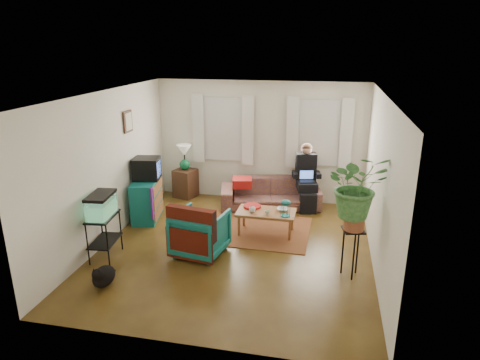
% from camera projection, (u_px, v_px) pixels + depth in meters
% --- Properties ---
extents(floor, '(4.50, 5.00, 0.01)m').
position_uv_depth(floor, '(235.00, 248.00, 7.31)').
color(floor, '#4F2B14').
rests_on(floor, ground).
extents(ceiling, '(4.50, 5.00, 0.01)m').
position_uv_depth(ceiling, '(235.00, 94.00, 6.50)').
color(ceiling, white).
rests_on(ceiling, wall_back).
extents(wall_back, '(4.50, 0.01, 2.60)m').
position_uv_depth(wall_back, '(260.00, 142.00, 9.23)').
color(wall_back, silver).
rests_on(wall_back, floor).
extents(wall_front, '(4.50, 0.01, 2.60)m').
position_uv_depth(wall_front, '(185.00, 244.00, 4.58)').
color(wall_front, silver).
rests_on(wall_front, floor).
extents(wall_left, '(0.01, 5.00, 2.60)m').
position_uv_depth(wall_left, '(107.00, 168.00, 7.34)').
color(wall_left, silver).
rests_on(wall_left, floor).
extents(wall_right, '(0.01, 5.00, 2.60)m').
position_uv_depth(wall_right, '(380.00, 185.00, 6.47)').
color(wall_right, silver).
rests_on(wall_right, floor).
extents(window_left, '(1.08, 0.04, 1.38)m').
position_uv_depth(window_left, '(224.00, 129.00, 9.29)').
color(window_left, white).
rests_on(window_left, wall_back).
extents(window_right, '(1.08, 0.04, 1.38)m').
position_uv_depth(window_right, '(319.00, 133.00, 8.89)').
color(window_right, white).
rests_on(window_right, wall_back).
extents(curtains_left, '(1.36, 0.06, 1.50)m').
position_uv_depth(curtains_left, '(223.00, 130.00, 9.22)').
color(curtains_left, white).
rests_on(curtains_left, wall_back).
extents(curtains_right, '(1.36, 0.06, 1.50)m').
position_uv_depth(curtains_right, '(319.00, 134.00, 8.82)').
color(curtains_right, white).
rests_on(curtains_right, wall_back).
extents(picture_frame, '(0.04, 0.32, 0.40)m').
position_uv_depth(picture_frame, '(128.00, 122.00, 7.93)').
color(picture_frame, '#3D2616').
rests_on(picture_frame, wall_left).
extents(area_rug, '(2.03, 1.64, 0.01)m').
position_uv_depth(area_rug, '(255.00, 230.00, 8.01)').
color(area_rug, brown).
rests_on(area_rug, floor).
extents(sofa, '(2.20, 1.24, 0.81)m').
position_uv_depth(sofa, '(270.00, 188.00, 9.03)').
color(sofa, brown).
rests_on(sofa, floor).
extents(seated_person, '(0.64, 0.73, 1.24)m').
position_uv_depth(seated_person, '(306.00, 179.00, 8.97)').
color(seated_person, black).
rests_on(seated_person, sofa).
extents(side_table, '(0.54, 0.54, 0.63)m').
position_uv_depth(side_table, '(186.00, 183.00, 9.65)').
color(side_table, '#3F2C17').
rests_on(side_table, floor).
extents(table_lamp, '(0.41, 0.41, 0.58)m').
position_uv_depth(table_lamp, '(185.00, 158.00, 9.47)').
color(table_lamp, white).
rests_on(table_lamp, side_table).
extents(dresser, '(0.59, 0.95, 0.80)m').
position_uv_depth(dresser, '(147.00, 199.00, 8.43)').
color(dresser, '#12586D').
rests_on(dresser, floor).
extents(crt_tv, '(0.56, 0.52, 0.43)m').
position_uv_depth(crt_tv, '(147.00, 168.00, 8.32)').
color(crt_tv, black).
rests_on(crt_tv, dresser).
extents(aquarium_stand, '(0.43, 0.69, 0.72)m').
position_uv_depth(aquarium_stand, '(105.00, 237.00, 6.90)').
color(aquarium_stand, black).
rests_on(aquarium_stand, floor).
extents(aquarium, '(0.39, 0.62, 0.38)m').
position_uv_depth(aquarium, '(101.00, 205.00, 6.73)').
color(aquarium, '#7FD899').
rests_on(aquarium, aquarium_stand).
extents(black_cat, '(0.32, 0.46, 0.37)m').
position_uv_depth(black_cat, '(104.00, 274.00, 6.13)').
color(black_cat, black).
rests_on(black_cat, floor).
extents(armchair, '(0.91, 0.87, 0.81)m').
position_uv_depth(armchair, '(200.00, 230.00, 7.03)').
color(armchair, '#135475').
rests_on(armchair, floor).
extents(serape_throw, '(0.84, 0.33, 0.67)m').
position_uv_depth(serape_throw, '(191.00, 228.00, 6.70)').
color(serape_throw, '#9E0A0A').
rests_on(serape_throw, armchair).
extents(coffee_table, '(1.06, 0.59, 0.44)m').
position_uv_depth(coffee_table, '(266.00, 222.00, 7.81)').
color(coffee_table, brown).
rests_on(coffee_table, floor).
extents(cup_a, '(0.12, 0.12, 0.09)m').
position_uv_depth(cup_a, '(252.00, 210.00, 7.69)').
color(cup_a, white).
rests_on(cup_a, coffee_table).
extents(cup_b, '(0.10, 0.10, 0.09)m').
position_uv_depth(cup_b, '(267.00, 213.00, 7.56)').
color(cup_b, beige).
rests_on(cup_b, coffee_table).
extents(bowl, '(0.21, 0.21, 0.05)m').
position_uv_depth(bowl, '(283.00, 209.00, 7.76)').
color(bowl, white).
rests_on(bowl, coffee_table).
extents(snack_tray, '(0.33, 0.33, 0.04)m').
position_uv_depth(snack_tray, '(252.00, 206.00, 7.93)').
color(snack_tray, '#B21414').
rests_on(snack_tray, coffee_table).
extents(birdcage, '(0.17, 0.17, 0.31)m').
position_uv_depth(birdcage, '(286.00, 208.00, 7.49)').
color(birdcage, '#115B6B').
rests_on(birdcage, coffee_table).
extents(plant_stand, '(0.38, 0.38, 0.76)m').
position_uv_depth(plant_stand, '(351.00, 253.00, 6.35)').
color(plant_stand, black).
rests_on(plant_stand, floor).
extents(potted_plant, '(1.01, 0.92, 0.96)m').
position_uv_depth(potted_plant, '(356.00, 196.00, 6.07)').
color(potted_plant, '#599947').
rests_on(potted_plant, plant_stand).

